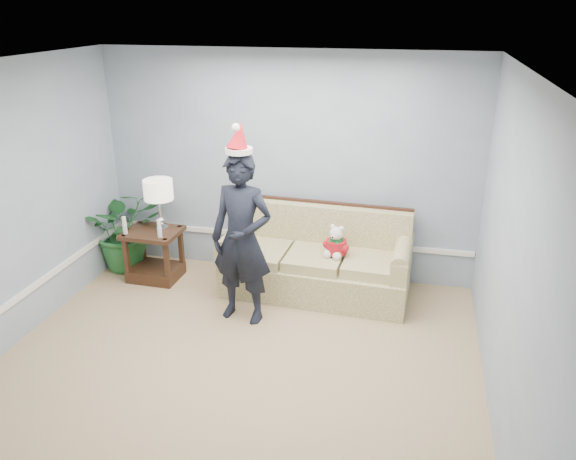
% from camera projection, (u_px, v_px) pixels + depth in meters
% --- Properties ---
extents(room_shell, '(4.54, 5.04, 2.74)m').
position_uv_depth(room_shell, '(214.00, 251.00, 4.39)').
color(room_shell, tan).
rests_on(room_shell, ground).
extents(wainscot_trim, '(4.49, 4.99, 0.06)m').
position_uv_depth(wainscot_trim, '(152.00, 274.00, 6.03)').
color(wainscot_trim, white).
rests_on(wainscot_trim, room_shell).
extents(sofa, '(2.15, 1.00, 0.99)m').
position_uv_depth(sofa, '(317.00, 263.00, 6.52)').
color(sofa, brown).
rests_on(sofa, room_shell).
extents(side_table, '(0.66, 0.56, 0.63)m').
position_uv_depth(side_table, '(155.00, 260.00, 6.85)').
color(side_table, '#3A2315').
rests_on(side_table, room_shell).
extents(table_lamp, '(0.35, 0.35, 0.62)m').
position_uv_depth(table_lamp, '(158.00, 192.00, 6.58)').
color(table_lamp, silver).
rests_on(table_lamp, side_table).
extents(candle_pair, '(0.50, 0.05, 0.21)m').
position_uv_depth(candle_pair, '(142.00, 228.00, 6.53)').
color(candle_pair, silver).
rests_on(candle_pair, side_table).
extents(houseplant, '(1.28, 1.27, 1.07)m').
position_uv_depth(houseplant, '(126.00, 228.00, 7.04)').
color(houseplant, '#20622C').
rests_on(houseplant, room_shell).
extents(man, '(0.72, 0.53, 1.82)m').
position_uv_depth(man, '(242.00, 239.00, 5.74)').
color(man, black).
rests_on(man, room_shell).
extents(santa_hat, '(0.34, 0.36, 0.31)m').
position_uv_depth(santa_hat, '(239.00, 139.00, 5.36)').
color(santa_hat, white).
rests_on(santa_hat, man).
extents(teddy_bear, '(0.29, 0.29, 0.37)m').
position_uv_depth(teddy_bear, '(336.00, 245.00, 6.24)').
color(teddy_bear, white).
rests_on(teddy_bear, sofa).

